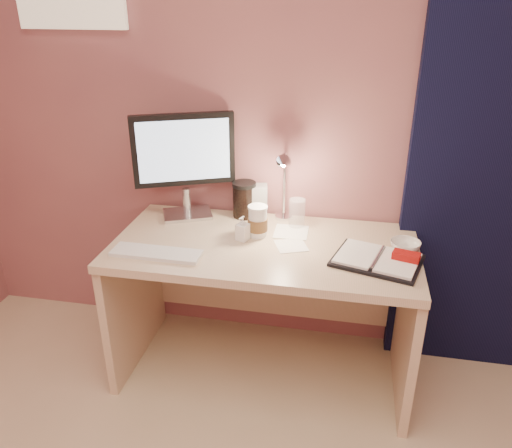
% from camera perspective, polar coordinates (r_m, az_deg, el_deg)
% --- Properties ---
extents(room, '(3.50, 3.50, 3.50)m').
position_cam_1_polar(room, '(2.49, 24.72, 7.58)').
color(room, '#C6B28E').
rests_on(room, ground).
extents(desk, '(1.40, 0.70, 0.73)m').
position_cam_1_polar(desk, '(2.48, 1.22, -6.16)').
color(desk, '#D0B093').
rests_on(desk, ground).
extents(monitor, '(0.47, 0.26, 0.53)m').
position_cam_1_polar(monitor, '(2.51, -8.28, 7.64)').
color(monitor, silver).
rests_on(monitor, desk).
extents(keyboard, '(0.40, 0.13, 0.02)m').
position_cam_1_polar(keyboard, '(2.25, -11.31, -3.28)').
color(keyboard, silver).
rests_on(keyboard, desk).
extents(planner, '(0.42, 0.36, 0.06)m').
position_cam_1_polar(planner, '(2.21, 13.95, -3.94)').
color(planner, black).
rests_on(planner, desk).
extents(paper_b, '(0.16, 0.16, 0.00)m').
position_cam_1_polar(paper_b, '(2.42, 4.03, -0.91)').
color(paper_b, white).
rests_on(paper_b, desk).
extents(paper_c, '(0.18, 0.18, 0.00)m').
position_cam_1_polar(paper_c, '(2.29, 4.03, -2.48)').
color(paper_c, white).
rests_on(paper_c, desk).
extents(coffee_cup, '(0.09, 0.09, 0.15)m').
position_cam_1_polar(coffee_cup, '(2.35, 0.20, 0.24)').
color(coffee_cup, white).
rests_on(coffee_cup, desk).
extents(clear_cup, '(0.08, 0.08, 0.14)m').
position_cam_1_polar(clear_cup, '(2.46, 4.70, 1.27)').
color(clear_cup, white).
rests_on(clear_cup, desk).
extents(bowl, '(0.17, 0.17, 0.04)m').
position_cam_1_polar(bowl, '(2.34, 16.70, -2.38)').
color(bowl, silver).
rests_on(bowl, desk).
extents(lotion_bottle, '(0.07, 0.07, 0.12)m').
position_cam_1_polar(lotion_bottle, '(2.32, -1.54, -0.50)').
color(lotion_bottle, white).
rests_on(lotion_bottle, desk).
extents(dark_jar, '(0.12, 0.12, 0.17)m').
position_cam_1_polar(dark_jar, '(2.56, -1.35, 2.61)').
color(dark_jar, black).
rests_on(dark_jar, desk).
extents(product_box, '(0.13, 0.11, 0.17)m').
position_cam_1_polar(product_box, '(2.56, 0.04, 2.65)').
color(product_box, '#B7B7B3').
rests_on(product_box, desk).
extents(desk_lamp, '(0.09, 0.23, 0.38)m').
position_cam_1_polar(desk_lamp, '(2.40, 2.79, 4.96)').
color(desk_lamp, silver).
rests_on(desk_lamp, desk).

